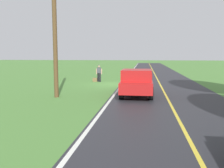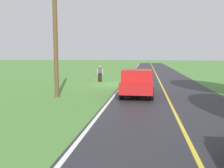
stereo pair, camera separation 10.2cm
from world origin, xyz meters
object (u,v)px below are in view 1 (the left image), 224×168
(pickup_truck_passing, at_px, (137,82))
(utility_pole_roadside, at_px, (55,29))
(suitcase_carried, at_px, (95,80))
(hitchhiker_walking, at_px, (99,72))

(pickup_truck_passing, height_order, utility_pole_roadside, utility_pole_roadside)
(utility_pole_roadside, bearing_deg, pickup_truck_passing, -166.41)
(suitcase_carried, bearing_deg, hitchhiker_walking, 100.86)
(utility_pole_roadside, bearing_deg, hitchhiker_walking, -96.41)
(hitchhiker_walking, xyz_separation_m, suitcase_carried, (0.41, 0.11, -0.78))
(suitcase_carried, relative_size, utility_pole_roadside, 0.05)
(suitcase_carried, xyz_separation_m, pickup_truck_passing, (-4.54, 8.12, 0.77))
(hitchhiker_walking, height_order, utility_pole_roadside, utility_pole_roadside)
(hitchhiker_walking, bearing_deg, pickup_truck_passing, 116.63)
(hitchhiker_walking, relative_size, suitcase_carried, 3.80)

